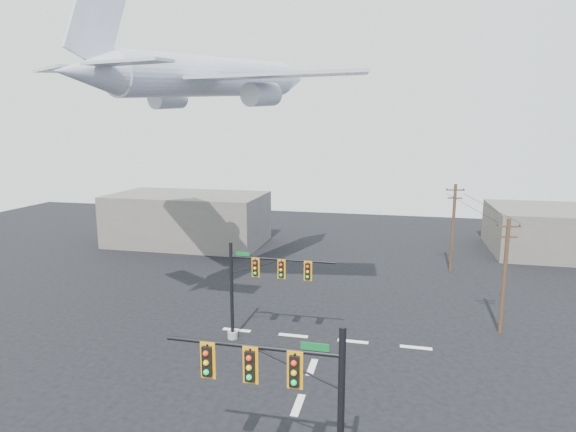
% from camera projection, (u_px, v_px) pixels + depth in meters
% --- Properties ---
extents(lane_markings, '(14.00, 21.20, 0.01)m').
position_uv_depth(lane_markings, '(303.00, 391.00, 25.49)').
color(lane_markings, silver).
rests_on(lane_markings, ground).
extents(signal_mast_near, '(6.76, 0.79, 7.21)m').
position_uv_depth(signal_mast_near, '(295.00, 408.00, 16.90)').
color(signal_mast_near, gray).
rests_on(signal_mast_near, ground).
extents(signal_mast_far, '(7.10, 0.72, 6.55)m').
position_uv_depth(signal_mast_far, '(257.00, 287.00, 30.82)').
color(signal_mast_far, gray).
rests_on(signal_mast_far, ground).
extents(utility_pole_a, '(1.58, 0.38, 7.93)m').
position_uv_depth(utility_pole_a, '(504.00, 274.00, 32.05)').
color(utility_pole_a, '#482E1F').
rests_on(utility_pole_a, ground).
extents(utility_pole_b, '(1.73, 0.34, 8.56)m').
position_uv_depth(utility_pole_b, '(453.00, 226.00, 46.08)').
color(utility_pole_b, '#482E1F').
rests_on(utility_pole_b, ground).
extents(power_lines, '(3.37, 14.27, 0.03)m').
position_uv_depth(power_lines, '(477.00, 206.00, 38.47)').
color(power_lines, black).
extents(airliner, '(23.38, 25.29, 6.88)m').
position_uv_depth(airliner, '(214.00, 78.00, 35.05)').
color(airliner, silver).
extents(building_left, '(18.00, 10.00, 6.00)m').
position_uv_depth(building_left, '(188.00, 219.00, 57.81)').
color(building_left, '#645E58').
rests_on(building_left, ground).
extents(building_right, '(14.00, 12.00, 5.00)m').
position_uv_depth(building_right, '(558.00, 231.00, 53.41)').
color(building_right, '#645E58').
rests_on(building_right, ground).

